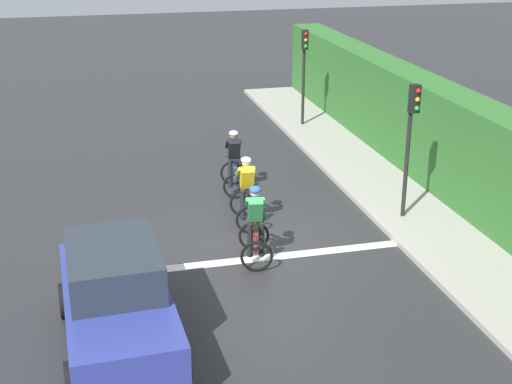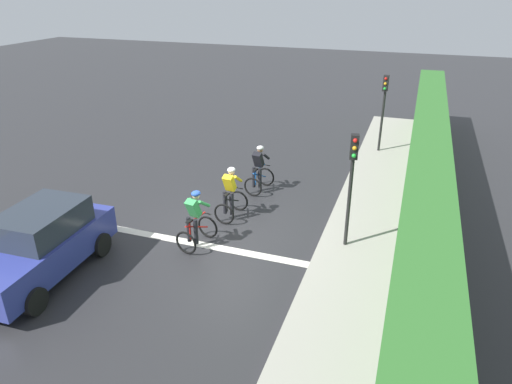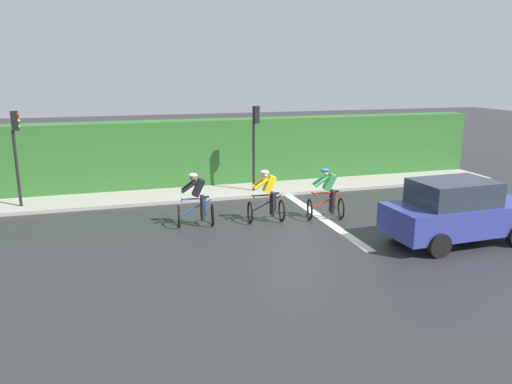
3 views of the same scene
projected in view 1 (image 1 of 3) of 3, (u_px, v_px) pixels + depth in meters
name	position (u px, v px, depth m)	size (l,w,h in m)	color
ground_plane	(264.00, 241.00, 16.25)	(80.00, 80.00, 0.00)	#28282B
sidewalk_kerb	(400.00, 191.00, 18.98)	(2.80, 24.28, 0.12)	#9E998E
stone_wall_low	(431.00, 182.00, 19.12)	(0.44, 24.28, 0.48)	tan
hedge_wall	(446.00, 141.00, 18.79)	(1.10, 24.28, 2.70)	#2D6628
road_marking_stop_line	(274.00, 257.00, 15.50)	(7.00, 0.30, 0.01)	silver
cyclist_lead	(234.00, 163.00, 18.84)	(0.81, 1.16, 1.66)	black
cyclist_second	(247.00, 193.00, 16.82)	(0.76, 1.13, 1.66)	black
cyclist_mid	(255.00, 227.00, 15.03)	(0.87, 1.19, 1.66)	black
car_navy	(117.00, 299.00, 12.06)	(2.01, 4.16, 1.76)	navy
traffic_light_near_crossing	(411.00, 132.00, 16.50)	(0.23, 0.31, 3.34)	black
traffic_light_far_junction	(304.00, 63.00, 24.00)	(0.22, 0.31, 3.34)	black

